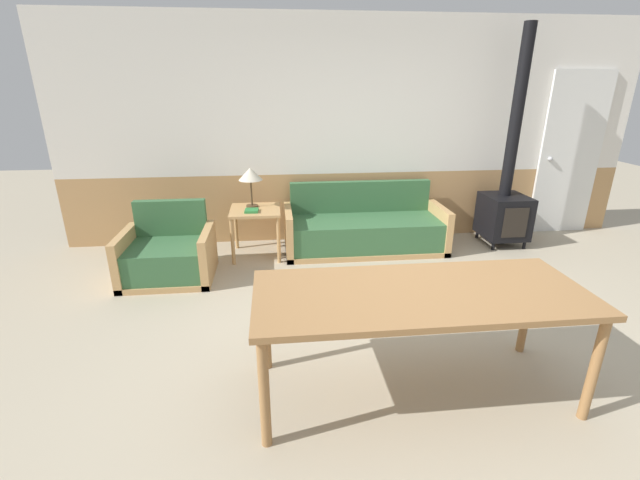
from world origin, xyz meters
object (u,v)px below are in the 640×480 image
Objects in this scene: wood_stove at (506,196)px; table_lamp at (250,175)px; side_table at (255,216)px; dining_table at (420,301)px; armchair at (169,257)px; couch at (364,230)px.

table_lamp is at bearing 179.68° from wood_stove.
dining_table is at bearing -66.42° from side_table.
table_lamp is 3.14m from wood_stove.
dining_table reaches higher than side_table.
table_lamp is at bearing 35.63° from armchair.
couch is 1.33m from side_table.
armchair is 0.44× the size of dining_table.
dining_table is at bearing -45.72° from armchair.
dining_table is 3.28m from wood_stove.
table_lamp is (-1.34, 0.04, 0.70)m from couch.
dining_table is at bearing -94.40° from couch.
wood_stove is at bearing 8.05° from armchair.
side_table is 3.09m from wood_stove.
wood_stove is at bearing 52.82° from dining_table.
side_table is at bearing 113.58° from dining_table.
table_lamp is (-0.04, 0.10, 0.46)m from side_table.
couch is at bearing 2.67° from side_table.
side_table is 0.48m from table_lamp.
wood_stove is (3.12, -0.02, -0.32)m from table_lamp.
side_table is at bearing -69.66° from table_lamp.
couch is 3.37× the size of side_table.
couch is 2.28m from armchair.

